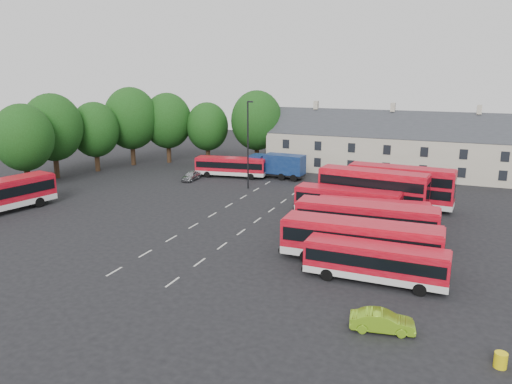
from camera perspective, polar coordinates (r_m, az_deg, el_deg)
ground at (r=49.90m, az=-6.05°, el=-3.22°), size 140.00×140.00×0.00m
lane_markings at (r=50.54m, az=-2.48°, el=-2.92°), size 5.15×33.80×0.01m
treeline at (r=75.58m, az=-13.24°, el=7.50°), size 29.92×32.59×12.01m
terrace_houses at (r=73.27m, az=15.11°, el=4.97°), size 35.70×7.13×10.06m
bus_row_a at (r=35.99m, az=13.48°, el=-7.58°), size 9.87×2.44×2.78m
bus_row_b at (r=38.88m, az=11.85°, el=-5.29°), size 12.03×2.99×3.39m
bus_row_c at (r=44.02m, az=12.47°, el=-3.04°), size 12.10×3.13×3.40m
bus_row_d at (r=47.14m, az=13.17°, el=-2.35°), size 10.38×3.49×2.88m
bus_row_e at (r=50.87m, az=10.41°, el=-0.95°), size 10.62×2.93×2.97m
bus_dd_south at (r=52.85m, az=13.17°, el=0.35°), size 11.25×3.72×4.53m
bus_dd_north at (r=55.62m, az=16.17°, el=0.83°), size 11.16×3.30×4.51m
bus_north at (r=69.02m, az=-2.89°, el=3.05°), size 9.97×3.63×2.76m
box_truck at (r=68.36m, az=2.51°, el=3.13°), size 7.76×2.87×3.34m
silver_car at (r=67.77m, az=-7.42°, el=1.85°), size 1.67×3.73×1.25m
lime_car at (r=30.26m, az=14.22°, el=-14.14°), size 3.82×1.88×1.20m
grit_bin at (r=29.11m, az=26.17°, el=-16.87°), size 0.64×0.64×0.80m
lamppost at (r=61.69m, az=-0.91°, el=5.67°), size 0.75×0.29×10.87m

